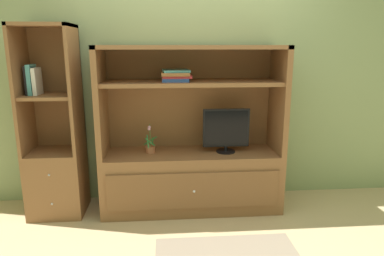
% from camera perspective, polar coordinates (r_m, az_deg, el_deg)
% --- Properties ---
extents(ground_plane, '(8.00, 8.00, 0.00)m').
position_cam_1_polar(ground_plane, '(3.21, 0.53, -15.86)').
color(ground_plane, tan).
extents(painted_rear_wall, '(6.00, 0.10, 2.80)m').
position_cam_1_polar(painted_rear_wall, '(3.56, -0.54, 10.64)').
color(painted_rear_wall, '#8C9E6B').
rests_on(painted_rear_wall, ground_plane).
extents(media_console, '(1.70, 0.55, 1.57)m').
position_cam_1_polar(media_console, '(3.39, -0.08, -5.23)').
color(media_console, brown).
rests_on(media_console, ground_plane).
extents(tv_monitor, '(0.44, 0.18, 0.42)m').
position_cam_1_polar(tv_monitor, '(3.32, 5.61, -0.32)').
color(tv_monitor, black).
rests_on(tv_monitor, media_console).
extents(potted_plant, '(0.13, 0.09, 0.28)m').
position_cam_1_polar(potted_plant, '(3.35, -6.83, -3.14)').
color(potted_plant, '#B26642').
rests_on(potted_plant, media_console).
extents(magazine_stack, '(0.28, 0.31, 0.10)m').
position_cam_1_polar(magazine_stack, '(3.20, -2.63, 8.58)').
color(magazine_stack, '#2D519E').
rests_on(magazine_stack, media_console).
extents(bookshelf_tall, '(0.49, 0.45, 1.75)m').
position_cam_1_polar(bookshelf_tall, '(3.51, -21.41, -4.18)').
color(bookshelf_tall, brown).
rests_on(bookshelf_tall, ground_plane).
extents(upright_book_row, '(0.11, 0.18, 0.27)m').
position_cam_1_polar(upright_book_row, '(3.41, -24.57, 7.10)').
color(upright_book_row, black).
rests_on(upright_book_row, bookshelf_tall).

